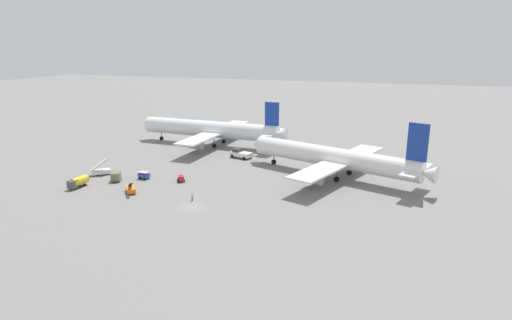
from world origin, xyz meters
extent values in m
plane|color=slate|center=(0.00, 0.00, 0.00)|extent=(600.00, 600.00, 0.00)
cylinder|color=white|center=(-19.90, 51.52, 5.18)|extent=(46.19, 7.25, 5.19)
cone|color=white|center=(-44.07, 52.61, 5.18)|extent=(3.01, 4.89, 4.77)
cone|color=white|center=(4.08, 50.44, 5.18)|extent=(3.78, 4.31, 4.15)
cube|color=white|center=(-17.60, 51.42, 4.40)|extent=(8.22, 40.82, 0.44)
cube|color=white|center=(1.58, 50.56, 5.70)|extent=(3.78, 13.13, 0.28)
cube|color=#193899|center=(1.28, 50.57, 11.30)|extent=(4.41, 0.56, 7.05)
cylinder|color=#999EA3|center=(-18.09, 62.81, 2.60)|extent=(4.31, 2.79, 2.60)
cylinder|color=#999EA3|center=(-19.11, 40.12, 2.60)|extent=(4.31, 2.79, 2.60)
cylinder|color=slate|center=(-16.75, 47.98, 1.75)|extent=(0.28, 0.28, 2.20)
cylinder|color=black|center=(-16.75, 47.98, 0.65)|extent=(1.32, 0.61, 1.30)
cylinder|color=slate|center=(-16.45, 54.77, 1.75)|extent=(0.28, 0.28, 2.20)
cylinder|color=black|center=(-16.45, 54.77, 0.65)|extent=(1.32, 0.61, 1.30)
cylinder|color=slate|center=(-38.28, 52.35, 1.75)|extent=(0.28, 0.28, 2.20)
cylinder|color=black|center=(-38.28, 52.35, 0.65)|extent=(1.32, 0.61, 1.30)
cylinder|color=white|center=(22.93, 30.28, 4.84)|extent=(42.96, 18.65, 4.83)
cone|color=white|center=(1.09, 37.71, 4.84)|extent=(4.08, 5.11, 4.44)
cone|color=white|center=(44.58, 22.92, 4.84)|extent=(4.65, 4.82, 3.86)
cube|color=white|center=(25.00, 29.58, 4.12)|extent=(18.45, 38.48, 0.44)
cube|color=white|center=(42.22, 23.72, 5.32)|extent=(7.22, 13.34, 0.28)
cube|color=#193899|center=(41.93, 23.82, 11.36)|extent=(4.28, 1.76, 8.21)
cylinder|color=#999EA3|center=(27.52, 40.10, 2.32)|extent=(4.81, 3.81, 2.60)
cylinder|color=#999EA3|center=(20.59, 19.70, 2.32)|extent=(4.81, 3.81, 2.60)
cylinder|color=slate|center=(24.85, 26.04, 1.66)|extent=(0.28, 0.28, 2.02)
cylinder|color=black|center=(24.85, 26.04, 0.65)|extent=(1.41, 0.94, 1.30)
cylinder|color=slate|center=(27.04, 32.47, 1.66)|extent=(0.28, 0.28, 2.02)
cylinder|color=black|center=(27.04, 32.47, 0.65)|extent=(1.41, 0.94, 1.30)
cylinder|color=slate|center=(6.37, 35.91, 1.66)|extent=(0.28, 0.28, 2.02)
cylinder|color=black|center=(6.37, 35.91, 0.65)|extent=(1.41, 0.94, 1.30)
cube|color=white|center=(-4.44, 39.44, 1.06)|extent=(6.71, 4.56, 1.22)
cube|color=#333D47|center=(-5.73, 39.84, 2.12)|extent=(2.79, 2.85, 0.90)
cylinder|color=#4C4C51|center=(0.02, 38.08, 1.18)|extent=(3.12, 1.13, 0.20)
sphere|color=orange|center=(-5.73, 39.84, 2.75)|extent=(0.24, 0.24, 0.24)
cylinder|color=black|center=(-6.98, 38.71, 0.45)|extent=(0.95, 0.55, 0.90)
cylinder|color=black|center=(-6.13, 41.47, 0.45)|extent=(0.95, 0.55, 0.90)
cylinder|color=black|center=(-2.75, 37.42, 0.45)|extent=(0.95, 0.55, 0.90)
cylinder|color=black|center=(-1.91, 40.18, 0.45)|extent=(0.95, 0.55, 0.90)
cube|color=orange|center=(-16.84, 3.78, 0.75)|extent=(3.95, 4.22, 0.90)
cube|color=black|center=(-16.32, 3.17, 2.10)|extent=(3.26, 3.69, 1.83)
cylinder|color=black|center=(-15.82, 3.66, 0.30)|extent=(0.54, 0.59, 0.60)
cylinder|color=black|center=(-16.89, 2.75, 0.30)|extent=(0.54, 0.59, 0.60)
cylinder|color=black|center=(-16.79, 4.80, 0.30)|extent=(0.54, 0.59, 0.60)
cylinder|color=black|center=(-17.86, 3.90, 0.30)|extent=(0.54, 0.59, 0.60)
cube|color=#2D5199|center=(-19.68, 13.26, 0.80)|extent=(2.73, 1.74, 1.00)
cube|color=#B2B2B7|center=(-19.68, 13.26, 1.65)|extent=(2.87, 1.83, 0.12)
cylinder|color=black|center=(-20.50, 12.64, 0.30)|extent=(0.62, 0.26, 0.60)
cylinder|color=black|center=(-20.36, 14.03, 0.30)|extent=(0.62, 0.26, 0.60)
cylinder|color=black|center=(-19.01, 12.49, 0.30)|extent=(0.62, 0.26, 0.60)
cylinder|color=black|center=(-18.87, 13.89, 0.30)|extent=(0.62, 0.26, 0.60)
cylinder|color=gold|center=(-30.17, 3.25, 1.40)|extent=(2.33, 4.15, 2.00)
cube|color=#4C4C51|center=(-30.34, 1.26, 1.20)|extent=(1.91, 1.94, 1.80)
cylinder|color=black|center=(-29.53, 2.45, 0.30)|extent=(0.25, 0.61, 0.60)
cylinder|color=black|center=(-30.93, 2.57, 0.30)|extent=(0.25, 0.61, 0.60)
cylinder|color=black|center=(-29.41, 3.94, 0.30)|extent=(0.25, 0.61, 0.60)
cylinder|color=black|center=(-30.80, 4.06, 0.30)|extent=(0.25, 0.61, 0.60)
cube|color=silver|center=(-31.65, 12.55, 0.80)|extent=(4.61, 4.58, 1.00)
cube|color=silver|center=(-31.86, 12.34, 2.70)|extent=(3.96, 3.93, 2.71)
cylinder|color=black|center=(-31.60, 13.58, 0.30)|extent=(0.57, 0.56, 0.60)
cylinder|color=black|center=(-30.62, 12.58, 0.30)|extent=(0.57, 0.56, 0.60)
cylinder|color=black|center=(-32.67, 12.52, 0.30)|extent=(0.57, 0.56, 0.60)
cylinder|color=black|center=(-31.69, 11.53, 0.30)|extent=(0.57, 0.56, 0.60)
cube|color=slate|center=(-24.95, 9.60, 0.43)|extent=(3.39, 3.84, 0.25)
cube|color=#666B4C|center=(-24.95, 9.60, 1.35)|extent=(3.03, 3.40, 1.60)
cylinder|color=black|center=(-25.91, 9.96, 0.30)|extent=(0.45, 0.63, 0.60)
cylinder|color=black|center=(-24.65, 10.58, 0.30)|extent=(0.45, 0.63, 0.60)
cylinder|color=black|center=(-25.24, 8.62, 0.30)|extent=(0.45, 0.63, 0.60)
cylinder|color=black|center=(-23.99, 9.24, 0.30)|extent=(0.45, 0.63, 0.60)
cube|color=red|center=(-10.09, 14.18, 0.85)|extent=(2.03, 2.16, 1.10)
cylinder|color=black|center=(-9.77, 13.74, 1.65)|extent=(0.16, 0.16, 0.50)
cylinder|color=black|center=(-11.09, 14.38, 0.30)|extent=(0.51, 0.60, 0.60)
cylinder|color=black|center=(-9.96, 15.20, 0.30)|extent=(0.51, 0.60, 0.60)
cylinder|color=black|center=(-10.21, 13.16, 0.30)|extent=(0.51, 0.60, 0.60)
cylinder|color=black|center=(-9.08, 13.98, 0.30)|extent=(0.51, 0.60, 0.60)
cylinder|color=#4C4C51|center=(-1.63, 3.44, 0.39)|extent=(0.28, 0.28, 0.79)
cylinder|color=orange|center=(-1.63, 3.44, 1.06)|extent=(0.36, 0.36, 0.56)
sphere|color=tan|center=(-1.63, 3.44, 1.45)|extent=(0.21, 0.21, 0.21)
cylinder|color=#F24C19|center=(-1.42, 3.66, 1.18)|extent=(0.05, 0.05, 0.40)
camera|label=1|loc=(38.38, -71.90, 31.72)|focal=30.18mm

